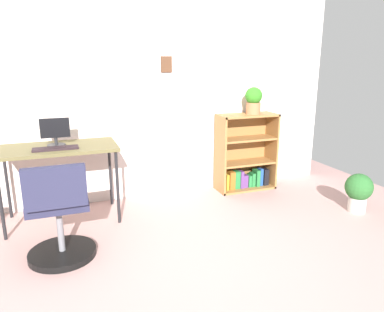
{
  "coord_description": "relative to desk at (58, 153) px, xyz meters",
  "views": [
    {
      "loc": [
        -0.55,
        -1.75,
        1.51
      ],
      "look_at": [
        0.64,
        1.46,
        0.6
      ],
      "focal_mm": 33.82,
      "sensor_mm": 36.0,
      "label": 1
    }
  ],
  "objects": [
    {
      "name": "wall_back",
      "position": [
        0.58,
        0.42,
        0.54
      ],
      "size": [
        5.2,
        0.12,
        2.43
      ],
      "color": "silver",
      "rests_on": "ground_plane"
    },
    {
      "name": "desk",
      "position": [
        0.0,
        0.0,
        0.0
      ],
      "size": [
        1.07,
        0.57,
        0.74
      ],
      "color": "brown",
      "rests_on": "ground_plane"
    },
    {
      "name": "monitor",
      "position": [
        -0.01,
        0.03,
        0.19
      ],
      "size": [
        0.26,
        0.17,
        0.26
      ],
      "color": "#262628",
      "rests_on": "desk"
    },
    {
      "name": "keyboard",
      "position": [
        -0.02,
        -0.11,
        0.07
      ],
      "size": [
        0.39,
        0.13,
        0.02
      ],
      "primitive_type": "cube",
      "color": "black",
      "rests_on": "desk"
    },
    {
      "name": "office_chair",
      "position": [
        -0.03,
        -0.77,
        -0.32
      ],
      "size": [
        0.52,
        0.55,
        0.81
      ],
      "color": "black",
      "rests_on": "ground_plane"
    },
    {
      "name": "bookshelf_low",
      "position": [
        2.08,
        0.22,
        -0.28
      ],
      "size": [
        0.7,
        0.3,
        0.91
      ],
      "color": "olive",
      "rests_on": "ground_plane"
    },
    {
      "name": "potted_plant_on_shelf",
      "position": [
        2.14,
        0.17,
        0.39
      ],
      "size": [
        0.19,
        0.19,
        0.31
      ],
      "color": "#9E6642",
      "rests_on": "bookshelf_low"
    },
    {
      "name": "potted_plant_floor",
      "position": [
        2.83,
        -0.83,
        -0.45
      ],
      "size": [
        0.27,
        0.27,
        0.4
      ],
      "color": "#B7B2A8",
      "rests_on": "ground_plane"
    }
  ]
}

